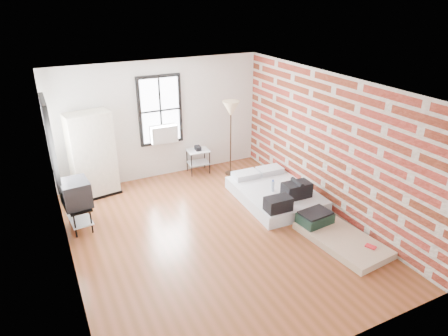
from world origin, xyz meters
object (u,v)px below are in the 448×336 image
mattress_main (276,193)px  side_table (198,155)px  wardrobe (92,155)px  floor_lamp (231,112)px  tv_stand (76,195)px  mattress_bare (335,234)px

mattress_main → side_table: (-0.93, 2.10, 0.30)m
wardrobe → floor_lamp: wardrobe is taller
floor_lamp → tv_stand: (-3.71, -0.93, -0.88)m
mattress_bare → floor_lamp: 3.74m
wardrobe → side_table: bearing=-6.4°
mattress_main → mattress_bare: (0.17, -1.74, -0.07)m
tv_stand → mattress_bare: bearing=-35.9°
mattress_main → tv_stand: 4.06m
mattress_main → tv_stand: tv_stand is taller
mattress_bare → floor_lamp: (-0.42, 3.41, 1.48)m
mattress_bare → tv_stand: size_ratio=1.76×
mattress_bare → floor_lamp: bearing=91.6°
mattress_main → tv_stand: bearing=171.3°
mattress_main → floor_lamp: 2.20m
floor_lamp → mattress_main: bearing=-81.7°
floor_lamp → side_table: bearing=147.9°
mattress_bare → mattress_main: bearing=90.3°
side_table → tv_stand: (-3.03, -1.35, 0.24)m
mattress_bare → wardrobe: 5.27m
mattress_main → mattress_bare: mattress_main is taller
mattress_bare → tv_stand: (-4.13, 2.48, 0.60)m
wardrobe → side_table: 2.54m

